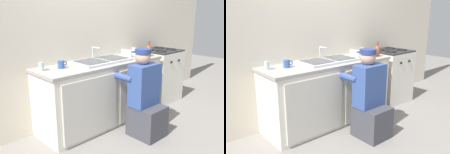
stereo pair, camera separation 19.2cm
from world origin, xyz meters
TOP-DOWN VIEW (x-y plane):
  - ground_plane at (0.00, 0.00)m, footprint 12.00×12.00m
  - back_wall at (0.00, 0.65)m, footprint 6.00×0.10m
  - counter_cabinet at (0.00, 0.29)m, footprint 1.85×0.62m
  - countertop at (0.00, 0.30)m, footprint 1.89×0.62m
  - sink_double_basin at (0.00, 0.30)m, footprint 0.80×0.44m
  - stove_range at (1.33, 0.30)m, footprint 0.63×0.62m
  - plumber_person at (0.13, -0.37)m, footprint 0.42×0.61m
  - vase_decorative at (0.80, 0.14)m, footprint 0.10×0.10m
  - water_glass at (-0.84, 0.41)m, footprint 0.06×0.06m
  - spice_bottle_pepper at (0.66, 0.09)m, footprint 0.04×0.04m
  - coffee_mug at (-0.60, 0.35)m, footprint 0.13×0.08m
  - dish_rack_tray at (0.64, 0.33)m, footprint 0.28×0.22m

SIDE VIEW (x-z plane):
  - ground_plane at x=0.00m, z-range 0.00..0.00m
  - counter_cabinet at x=0.00m, z-range 0.00..0.83m
  - stove_range at x=1.33m, z-range 0.00..0.90m
  - plumber_person at x=0.13m, z-range -0.09..1.01m
  - countertop at x=0.00m, z-range 0.83..0.87m
  - sink_double_basin at x=0.00m, z-range 0.80..0.99m
  - dish_rack_tray at x=0.64m, z-range 0.84..0.95m
  - coffee_mug at x=-0.60m, z-range 0.87..0.97m
  - water_glass at x=-0.84m, z-range 0.87..0.97m
  - spice_bottle_pepper at x=0.66m, z-range 0.87..0.97m
  - vase_decorative at x=0.80m, z-range 0.85..1.08m
  - back_wall at x=0.00m, z-range 0.00..2.50m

